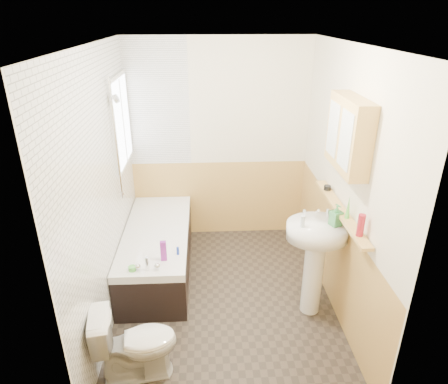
{
  "coord_description": "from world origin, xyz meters",
  "views": [
    {
      "loc": [
        -0.18,
        -3.34,
        2.73
      ],
      "look_at": [
        0.0,
        0.15,
        1.15
      ],
      "focal_mm": 32.0,
      "sensor_mm": 36.0,
      "label": 1
    }
  ],
  "objects_px": {
    "toilet": "(136,343)",
    "sink": "(316,250)",
    "medicine_cabinet": "(349,134)",
    "bathtub": "(158,250)",
    "pine_shelf": "(340,210)"
  },
  "relations": [
    {
      "from": "toilet",
      "to": "medicine_cabinet",
      "type": "relative_size",
      "value": 0.98
    },
    {
      "from": "sink",
      "to": "pine_shelf",
      "type": "bearing_deg",
      "value": 26.16
    },
    {
      "from": "bathtub",
      "to": "sink",
      "type": "height_order",
      "value": "sink"
    },
    {
      "from": "sink",
      "to": "pine_shelf",
      "type": "relative_size",
      "value": 0.83
    },
    {
      "from": "sink",
      "to": "medicine_cabinet",
      "type": "bearing_deg",
      "value": 18.12
    },
    {
      "from": "toilet",
      "to": "sink",
      "type": "bearing_deg",
      "value": -75.96
    },
    {
      "from": "toilet",
      "to": "sink",
      "type": "distance_m",
      "value": 1.79
    },
    {
      "from": "pine_shelf",
      "to": "sink",
      "type": "bearing_deg",
      "value": -168.53
    },
    {
      "from": "toilet",
      "to": "pine_shelf",
      "type": "height_order",
      "value": "pine_shelf"
    },
    {
      "from": "pine_shelf",
      "to": "medicine_cabinet",
      "type": "distance_m",
      "value": 0.72
    },
    {
      "from": "sink",
      "to": "bathtub",
      "type": "bearing_deg",
      "value": 169.49
    },
    {
      "from": "medicine_cabinet",
      "to": "bathtub",
      "type": "bearing_deg",
      "value": 157.32
    },
    {
      "from": "sink",
      "to": "medicine_cabinet",
      "type": "xyz_separation_m",
      "value": [
        0.17,
        0.01,
        1.11
      ]
    },
    {
      "from": "bathtub",
      "to": "medicine_cabinet",
      "type": "height_order",
      "value": "medicine_cabinet"
    },
    {
      "from": "bathtub",
      "to": "sink",
      "type": "distance_m",
      "value": 1.79
    }
  ]
}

